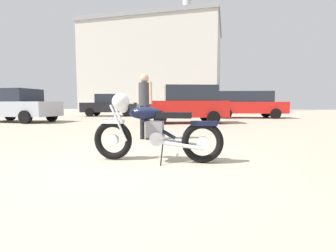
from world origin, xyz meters
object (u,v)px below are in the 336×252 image
(pale_sedan_back, at_px, (186,104))
(red_hatchback_near, at_px, (16,106))
(white_estate_far, at_px, (111,105))
(blue_hatchback_right, at_px, (246,104))
(bystander, at_px, (145,100))
(vintage_motorcycle, at_px, (153,130))

(pale_sedan_back, bearing_deg, red_hatchback_near, -7.45)
(white_estate_far, distance_m, red_hatchback_near, 6.99)
(blue_hatchback_right, bearing_deg, bystander, -116.57)
(vintage_motorcycle, xyz_separation_m, red_hatchback_near, (-8.60, 7.17, 0.34))
(blue_hatchback_right, bearing_deg, vintage_motorcycle, -110.02)
(bystander, distance_m, red_hatchback_near, 9.31)
(pale_sedan_back, bearing_deg, vintage_motorcycle, 78.54)
(pale_sedan_back, bearing_deg, bystander, 71.42)
(pale_sedan_back, xyz_separation_m, blue_hatchback_right, (3.60, 4.89, 0.02))
(blue_hatchback_right, bearing_deg, pale_sedan_back, -130.50)
(pale_sedan_back, height_order, blue_hatchback_right, pale_sedan_back)
(white_estate_far, bearing_deg, vintage_motorcycle, 105.19)
(vintage_motorcycle, height_order, bystander, bystander)
(bystander, relative_size, blue_hatchback_right, 0.34)
(white_estate_far, xyz_separation_m, blue_hatchback_right, (9.84, -1.09, 0.10))
(red_hatchback_near, bearing_deg, blue_hatchback_right, 29.23)
(bystander, bearing_deg, pale_sedan_back, 18.48)
(blue_hatchback_right, height_order, red_hatchback_near, blue_hatchback_right)
(white_estate_far, height_order, blue_hatchback_right, blue_hatchback_right)
(vintage_motorcycle, relative_size, white_estate_far, 0.47)
(bystander, relative_size, pale_sedan_back, 0.40)
(red_hatchback_near, bearing_deg, pale_sedan_back, 8.99)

